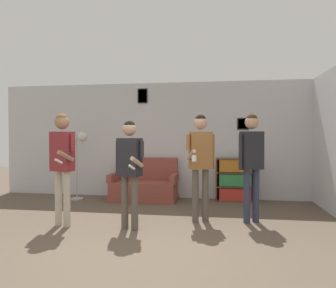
{
  "coord_description": "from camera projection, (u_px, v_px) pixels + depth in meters",
  "views": [
    {
      "loc": [
        1.05,
        -3.95,
        1.45
      ],
      "look_at": [
        0.13,
        1.82,
        1.3
      ],
      "focal_mm": 35.0,
      "sensor_mm": 36.0,
      "label": 1
    }
  ],
  "objects": [
    {
      "name": "floor_lamp",
      "position": [
        77.0,
        146.0,
        7.43
      ],
      "size": [
        0.5,
        0.28,
        1.54
      ],
      "color": "#ADA89E",
      "rests_on": "ground_plane"
    },
    {
      "name": "couch",
      "position": [
        144.0,
        186.0,
        7.42
      ],
      "size": [
        1.5,
        0.8,
        0.94
      ],
      "color": "brown",
      "rests_on": "ground_plane"
    },
    {
      "name": "person_spectator_near_bookshelf",
      "position": [
        252.0,
        155.0,
        5.46
      ],
      "size": [
        0.44,
        0.36,
        1.81
      ],
      "color": "#2D334C",
      "rests_on": "ground_plane"
    },
    {
      "name": "bottle_on_floor",
      "position": [
        125.0,
        201.0,
        6.81
      ],
      "size": [
        0.07,
        0.07,
        0.26
      ],
      "color": "#3D6638",
      "rests_on": "ground_plane"
    },
    {
      "name": "wall_back",
      "position": [
        175.0,
        140.0,
        7.7
      ],
      "size": [
        8.54,
        0.08,
        2.7
      ],
      "color": "silver",
      "rests_on": "ground_plane"
    },
    {
      "name": "ground_plane",
      "position": [
        135.0,
        251.0,
        4.1
      ],
      "size": [
        20.0,
        20.0,
        0.0
      ],
      "primitive_type": "plane",
      "color": "brown"
    },
    {
      "name": "person_watcher_holding_cup",
      "position": [
        201.0,
        155.0,
        5.51
      ],
      "size": [
        0.47,
        0.56,
        1.81
      ],
      "color": "brown",
      "rests_on": "ground_plane"
    },
    {
      "name": "drinking_cup",
      "position": [
        243.0,
        156.0,
        7.25
      ],
      "size": [
        0.08,
        0.08,
        0.12
      ],
      "color": "white",
      "rests_on": "bookshelf"
    },
    {
      "name": "bookshelf",
      "position": [
        235.0,
        180.0,
        7.29
      ],
      "size": [
        0.85,
        0.3,
        0.95
      ],
      "color": "brown",
      "rests_on": "ground_plane"
    },
    {
      "name": "person_player_foreground_left",
      "position": [
        62.0,
        156.0,
        5.23
      ],
      "size": [
        0.48,
        0.57,
        1.81
      ],
      "color": "#B7AD99",
      "rests_on": "ground_plane"
    },
    {
      "name": "person_player_foreground_center",
      "position": [
        129.0,
        163.0,
        5.05
      ],
      "size": [
        0.48,
        0.55,
        1.69
      ],
      "color": "brown",
      "rests_on": "ground_plane"
    }
  ]
}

